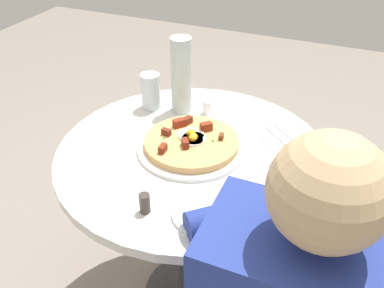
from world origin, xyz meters
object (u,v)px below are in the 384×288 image
object	(u,v)px
breakfast_pizza	(191,141)
pepper_shaker	(145,203)
knife	(290,136)
water_glass	(151,91)
water_bottle	(181,76)
fork	(281,139)
dining_table	(192,192)
pizza_plate	(192,147)
salt_shaker	(207,107)
bread_plate	(205,213)

from	to	relation	value
breakfast_pizza	pepper_shaker	bearing A→B (deg)	90.38
knife	water_glass	size ratio (longest dim) A/B	1.41
water_bottle	pepper_shaker	xyz separation A→B (m)	(-0.13, 0.51, -0.11)
fork	water_glass	world-z (taller)	water_glass
dining_table	breakfast_pizza	size ratio (longest dim) A/B	2.89
pizza_plate	pepper_shaker	xyz separation A→B (m)	(-0.00, 0.30, 0.02)
dining_table	pepper_shaker	distance (m)	0.35
pizza_plate	pepper_shaker	distance (m)	0.30
breakfast_pizza	water_bottle	world-z (taller)	water_bottle
breakfast_pizza	water_bottle	bearing A→B (deg)	-58.77
dining_table	salt_shaker	xyz separation A→B (m)	(0.04, -0.23, 0.19)
pizza_plate	water_bottle	xyz separation A→B (m)	(0.13, -0.21, 0.13)
dining_table	knife	size ratio (longest dim) A/B	4.63
breakfast_pizza	water_glass	xyz separation A→B (m)	(0.23, -0.18, 0.04)
dining_table	salt_shaker	size ratio (longest dim) A/B	17.82
bread_plate	fork	distance (m)	0.41
dining_table	fork	world-z (taller)	fork
dining_table	knife	world-z (taller)	knife
water_bottle	salt_shaker	bearing A→B (deg)	-171.20
dining_table	water_bottle	xyz separation A→B (m)	(0.13, -0.21, 0.30)
dining_table	breakfast_pizza	bearing A→B (deg)	-47.85
pepper_shaker	bread_plate	bearing A→B (deg)	-161.01
pizza_plate	knife	distance (m)	0.32
knife	salt_shaker	xyz separation A→B (m)	(0.30, -0.04, 0.02)
dining_table	bread_plate	world-z (taller)	bread_plate
bread_plate	water_bottle	bearing A→B (deg)	-59.60
breakfast_pizza	water_glass	bearing A→B (deg)	-37.83
pizza_plate	water_glass	xyz separation A→B (m)	(0.23, -0.18, 0.06)
dining_table	fork	distance (m)	0.33
knife	water_bottle	world-z (taller)	water_bottle
knife	water_glass	xyz separation A→B (m)	(0.50, -0.00, 0.06)
pizza_plate	knife	xyz separation A→B (m)	(-0.27, -0.18, 0.00)
pizza_plate	bread_plate	bearing A→B (deg)	119.62
fork	pepper_shaker	xyz separation A→B (m)	(0.24, 0.45, 0.02)
pizza_plate	water_bottle	world-z (taller)	water_bottle
dining_table	bread_plate	size ratio (longest dim) A/B	4.97
bread_plate	water_bottle	world-z (taller)	water_bottle
dining_table	pizza_plate	xyz separation A→B (m)	(0.01, -0.01, 0.17)
water_bottle	salt_shaker	world-z (taller)	water_bottle
water_glass	fork	bearing A→B (deg)	176.16
pizza_plate	bread_plate	world-z (taller)	pizza_plate
breakfast_pizza	salt_shaker	bearing A→B (deg)	-80.79
bread_plate	pepper_shaker	world-z (taller)	pepper_shaker
bread_plate	water_glass	size ratio (longest dim) A/B	1.31
pepper_shaker	water_bottle	bearing A→B (deg)	-76.02
salt_shaker	pizza_plate	bearing A→B (deg)	99.47
bread_plate	breakfast_pizza	bearing A→B (deg)	-60.29
bread_plate	fork	size ratio (longest dim) A/B	0.93
breakfast_pizza	fork	distance (m)	0.29
dining_table	pepper_shaker	xyz separation A→B (m)	(0.01, 0.29, 0.19)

